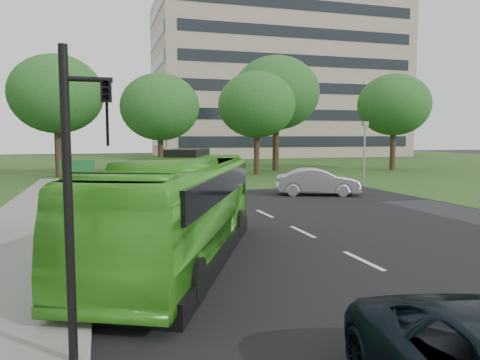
% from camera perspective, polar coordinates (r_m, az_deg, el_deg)
% --- Properties ---
extents(ground, '(160.00, 160.00, 0.00)m').
position_cam_1_polar(ground, '(14.98, 10.77, -7.78)').
color(ground, black).
rests_on(ground, ground).
extents(street_surfaces, '(120.00, 120.00, 0.15)m').
position_cam_1_polar(street_surfaces, '(36.42, -6.39, 0.09)').
color(street_surfaces, black).
rests_on(street_surfaces, ground).
extents(office_building, '(40.10, 20.10, 25.00)m').
position_cam_1_polar(office_building, '(80.73, 4.52, 11.90)').
color(office_building, gray).
rests_on(office_building, ground).
extents(tree_park_a, '(7.45, 7.45, 9.89)m').
position_cam_1_polar(tree_park_a, '(41.01, -21.49, 9.70)').
color(tree_park_a, black).
rests_on(tree_park_a, ground).
extents(tree_park_b, '(6.48, 6.48, 8.49)m').
position_cam_1_polar(tree_park_b, '(39.38, -9.73, 8.75)').
color(tree_park_b, black).
rests_on(tree_park_b, ground).
extents(tree_park_c, '(6.70, 6.70, 8.90)m').
position_cam_1_polar(tree_park_c, '(40.86, 2.06, 9.14)').
color(tree_park_c, black).
rests_on(tree_park_c, ground).
extents(tree_park_d, '(8.33, 8.33, 11.02)m').
position_cam_1_polar(tree_park_d, '(45.77, 4.42, 10.51)').
color(tree_park_d, black).
rests_on(tree_park_d, ground).
extents(tree_park_e, '(7.05, 7.05, 9.40)m').
position_cam_1_polar(tree_park_e, '(48.64, 18.27, 8.69)').
color(tree_park_e, black).
rests_on(tree_park_e, ground).
extents(bus, '(6.34, 10.19, 2.82)m').
position_cam_1_polar(bus, '(12.72, -7.42, -3.62)').
color(bus, green).
rests_on(bus, ground).
extents(sedan, '(4.99, 3.21, 1.55)m').
position_cam_1_polar(sedan, '(27.04, 9.43, -0.20)').
color(sedan, '#BBBCC0').
rests_on(sedan, ground).
extents(traffic_light, '(0.74, 0.20, 4.65)m').
position_cam_1_polar(traffic_light, '(6.99, -19.09, -0.37)').
color(traffic_light, black).
rests_on(traffic_light, ground).
extents(camera_pole, '(0.45, 0.42, 4.33)m').
position_cam_1_polar(camera_pole, '(32.10, 14.95, 4.17)').
color(camera_pole, gray).
rests_on(camera_pole, ground).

